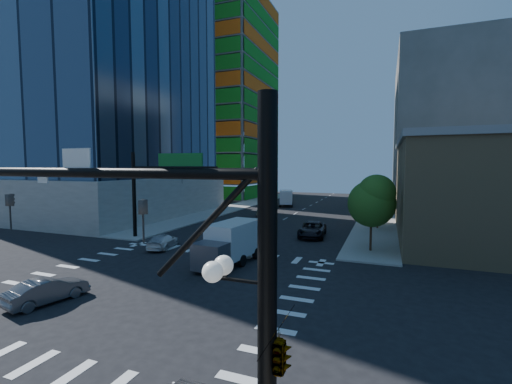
% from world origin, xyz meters
% --- Properties ---
extents(ground, '(160.00, 160.00, 0.00)m').
position_xyz_m(ground, '(0.00, 0.00, 0.00)').
color(ground, black).
rests_on(ground, ground).
extents(road_markings, '(20.00, 20.00, 0.01)m').
position_xyz_m(road_markings, '(0.00, 0.00, 0.01)').
color(road_markings, silver).
rests_on(road_markings, ground).
extents(sidewalk_ne, '(5.00, 60.00, 0.15)m').
position_xyz_m(sidewalk_ne, '(12.50, 40.00, 0.07)').
color(sidewalk_ne, gray).
rests_on(sidewalk_ne, ground).
extents(sidewalk_nw, '(5.00, 60.00, 0.15)m').
position_xyz_m(sidewalk_nw, '(-12.50, 40.00, 0.07)').
color(sidewalk_nw, gray).
rests_on(sidewalk_nw, ground).
extents(construction_building, '(25.16, 34.50, 70.60)m').
position_xyz_m(construction_building, '(-27.41, 61.93, 24.61)').
color(construction_building, gray).
rests_on(construction_building, ground).
extents(commercial_building, '(20.50, 22.50, 10.60)m').
position_xyz_m(commercial_building, '(25.00, 22.00, 5.31)').
color(commercial_building, tan).
rests_on(commercial_building, ground).
extents(bg_building_ne, '(24.00, 30.00, 28.00)m').
position_xyz_m(bg_building_ne, '(27.00, 55.00, 14.00)').
color(bg_building_ne, '#615D57').
rests_on(bg_building_ne, ground).
extents(signal_mast_se, '(10.51, 2.48, 9.00)m').
position_xyz_m(signal_mast_se, '(10.60, -11.50, 5.01)').
color(signal_mast_se, black).
rests_on(signal_mast_se, sidewalk_se).
extents(signal_mast_nw, '(10.20, 0.40, 9.00)m').
position_xyz_m(signal_mast_nw, '(-10.00, 11.50, 5.49)').
color(signal_mast_nw, black).
rests_on(signal_mast_nw, sidewalk_nw).
extents(tree_south, '(4.16, 4.16, 6.82)m').
position_xyz_m(tree_south, '(12.63, 13.90, 4.69)').
color(tree_south, '#382316').
rests_on(tree_south, sidewalk_ne).
extents(tree_north, '(3.54, 3.52, 5.78)m').
position_xyz_m(tree_north, '(12.93, 25.90, 3.99)').
color(tree_north, '#382316').
rests_on(tree_north, sidewalk_ne).
extents(car_nb_far, '(3.13, 5.97, 1.60)m').
position_xyz_m(car_nb_far, '(6.28, 18.72, 0.80)').
color(car_nb_far, black).
rests_on(car_nb_far, ground).
extents(car_sb_near, '(2.84, 4.79, 1.30)m').
position_xyz_m(car_sb_near, '(-5.81, 8.60, 0.65)').
color(car_sb_near, white).
rests_on(car_sb_near, ground).
extents(car_sb_mid, '(3.26, 4.74, 1.50)m').
position_xyz_m(car_sb_mid, '(-3.73, 30.37, 0.75)').
color(car_sb_mid, '#9B9DA2').
rests_on(car_sb_mid, ground).
extents(car_sb_cross, '(2.36, 4.48, 1.40)m').
position_xyz_m(car_sb_cross, '(-4.05, -4.48, 0.70)').
color(car_sb_cross, '#535459').
rests_on(car_sb_cross, ground).
extents(box_truck_near, '(3.19, 6.41, 3.25)m').
position_xyz_m(box_truck_near, '(2.32, 5.71, 1.44)').
color(box_truck_near, black).
rests_on(box_truck_near, ground).
extents(box_truck_far, '(3.87, 6.28, 3.06)m').
position_xyz_m(box_truck_far, '(-4.29, 45.57, 1.36)').
color(box_truck_far, black).
rests_on(box_truck_far, ground).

